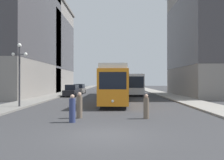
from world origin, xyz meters
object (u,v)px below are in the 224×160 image
Objects in this scene: lamp_post_left_near at (19,65)px; pedestrian_crossing_near at (72,109)px; streetcar at (116,84)px; parked_car_left_mid at (79,89)px; pedestrian_on_sidewalk at (79,106)px; parked_car_left_near at (72,91)px; pedestrian_crossing_far at (146,107)px; transit_bus at (133,83)px.

pedestrian_crossing_near is at bearing -50.02° from lamp_post_left_near.
pedestrian_crossing_near is at bearing -99.35° from streetcar.
lamp_post_left_near reaches higher than parked_car_left_mid.
pedestrian_crossing_near is 0.97× the size of pedestrian_on_sidewalk.
streetcar is at bearing -52.68° from parked_car_left_near.
parked_car_left_mid is 2.82× the size of pedestrian_on_sidewalk.
pedestrian_on_sidewalk is (4.27, -20.90, -0.06)m from parked_car_left_near.
streetcar is 9.27× the size of pedestrian_crossing_far.
transit_bus reaches higher than pedestrian_on_sidewalk.
pedestrian_on_sidewalk reaches higher than pedestrian_crossing_far.
parked_car_left_mid is (-9.75, 3.47, -1.10)m from transit_bus.
transit_bus is 2.36× the size of parked_car_left_mid.
parked_car_left_mid is at bearing 100.50° from pedestrian_on_sidewalk.
transit_bus reaches higher than pedestrian_crossing_far.
pedestrian_crossing_far is (8.59, -28.85, -0.11)m from parked_car_left_mid.
parked_car_left_near and parked_car_left_mid have the same top height.
pedestrian_crossing_near is 9.81m from lamp_post_left_near.
streetcar is at bearing -67.17° from parked_car_left_mid.
lamp_post_left_near is at bearing 139.90° from pedestrian_on_sidewalk.
parked_car_left_mid is at bearing 113.55° from streetcar.
lamp_post_left_near reaches higher than pedestrian_crossing_near.
transit_bus is 2.01× the size of lamp_post_left_near.
parked_car_left_near is 2.70× the size of pedestrian_crossing_near.
lamp_post_left_near is at bearing 8.98° from pedestrian_crossing_near.
streetcar reaches higher than parked_car_left_mid.
streetcar reaches higher than pedestrian_crossing_far.
pedestrian_on_sidewalk reaches higher than pedestrian_crossing_near.
streetcar is 8.95× the size of pedestrian_crossing_near.
pedestrian_crossing_near is (-5.66, -26.77, -1.18)m from transit_bus.
pedestrian_crossing_far is 12.36m from lamp_post_left_near.
pedestrian_crossing_far is (1.84, -11.05, -1.36)m from streetcar.
transit_bus is at bearing 79.78° from pedestrian_on_sidewalk.
pedestrian_crossing_far is at bearing -64.51° from parked_car_left_near.
pedestrian_on_sidewalk is at bearing -42.13° from lamp_post_left_near.
transit_bus is 6.88× the size of pedestrian_crossing_near.
parked_car_left_near is 2.80× the size of pedestrian_crossing_far.
parked_car_left_near is 0.93× the size of parked_car_left_mid.
pedestrian_crossing_far is 0.94× the size of pedestrian_on_sidewalk.
parked_car_left_mid is at bearing -109.34° from pedestrian_crossing_far.
lamp_post_left_near is (-8.66, -5.31, 1.73)m from streetcar.
parked_car_left_near reaches higher than pedestrian_crossing_near.
lamp_post_left_near is (-5.99, 7.14, 3.07)m from pedestrian_crossing_near.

